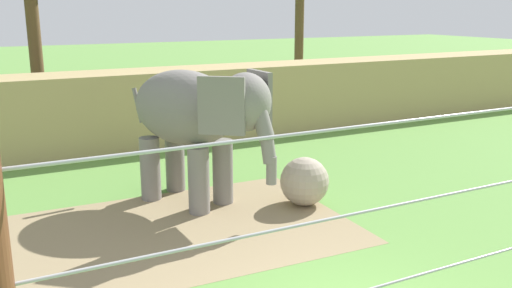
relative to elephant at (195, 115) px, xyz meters
The scene contains 4 objects.
dirt_patch 2.39m from the elephant, 123.14° to the right, with size 6.24×4.34×0.01m, color #937F5B.
embankment_wall 5.58m from the elephant, 92.17° to the left, with size 36.00×1.80×2.25m, color tan.
elephant is the anchor object (origin of this frame).
enrichment_ball 2.66m from the elephant, 29.43° to the right, with size 1.02×1.02×1.02m, color tan.
Camera 1 is at (-3.82, -4.91, 4.05)m, focal length 38.92 mm.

